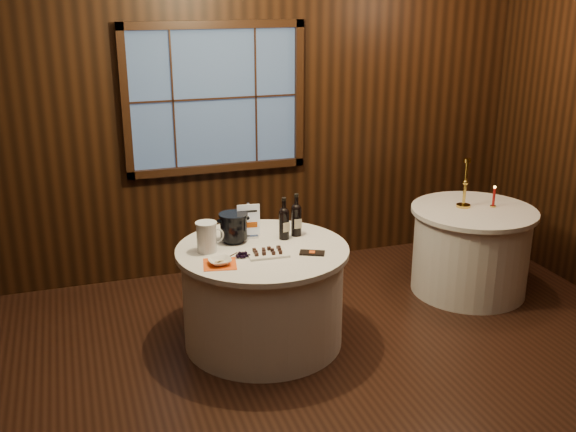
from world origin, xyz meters
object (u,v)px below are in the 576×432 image
object	(u,v)px
cracker_bowl	(220,261)
main_table	(263,295)
port_bottle_right	(296,218)
side_table	(471,250)
chocolate_plate	(268,253)
ice_bucket	(234,227)
brass_candlestick	(465,190)
red_candle	(494,199)
grape_bunch	(242,254)
glass_pitcher	(207,237)
sign_stand	(249,226)
port_bottle_left	(284,221)
chocolate_box	(312,253)

from	to	relation	value
cracker_bowl	main_table	bearing A→B (deg)	29.59
port_bottle_right	cracker_bowl	xyz separation A→B (m)	(-0.69, -0.38, -0.12)
side_table	chocolate_plate	bearing A→B (deg)	-167.53
ice_bucket	brass_candlestick	size ratio (longest dim) A/B	0.51
side_table	red_candle	xyz separation A→B (m)	(0.18, -0.00, 0.46)
main_table	chocolate_plate	size ratio (longest dim) A/B	4.30
grape_bunch	cracker_bowl	xyz separation A→B (m)	(-0.18, -0.09, 0.00)
side_table	glass_pitcher	bearing A→B (deg)	-174.26
side_table	glass_pitcher	size ratio (longest dim) A/B	4.84
brass_candlestick	grape_bunch	bearing A→B (deg)	-166.70
sign_stand	cracker_bowl	xyz separation A→B (m)	(-0.33, -0.45, -0.07)
port_bottle_left	red_candle	distance (m)	1.98
cracker_bowl	brass_candlestick	distance (m)	2.38
chocolate_box	cracker_bowl	bearing A→B (deg)	-156.13
main_table	port_bottle_right	world-z (taller)	port_bottle_right
side_table	chocolate_box	bearing A→B (deg)	-162.70
port_bottle_left	chocolate_plate	xyz separation A→B (m)	(-0.21, -0.27, -0.13)
ice_bucket	grape_bunch	world-z (taller)	ice_bucket
cracker_bowl	brass_candlestick	bearing A→B (deg)	14.28
main_table	cracker_bowl	distance (m)	0.59
cracker_bowl	ice_bucket	bearing A→B (deg)	63.21
sign_stand	red_candle	bearing A→B (deg)	8.45
port_bottle_left	ice_bucket	world-z (taller)	port_bottle_left
chocolate_box	grape_bunch	world-z (taller)	grape_bunch
glass_pitcher	red_candle	world-z (taller)	glass_pitcher
main_table	chocolate_plate	world-z (taller)	chocolate_plate
main_table	cracker_bowl	bearing A→B (deg)	-150.41
grape_bunch	port_bottle_left	bearing A→B (deg)	32.61
chocolate_box	sign_stand	bearing A→B (deg)	152.02
chocolate_plate	brass_candlestick	distance (m)	2.01
main_table	grape_bunch	bearing A→B (deg)	-146.03
chocolate_plate	brass_candlestick	bearing A→B (deg)	15.01
sign_stand	chocolate_plate	distance (m)	0.39
port_bottle_left	grape_bunch	xyz separation A→B (m)	(-0.39, -0.25, -0.12)
main_table	grape_bunch	xyz separation A→B (m)	(-0.18, -0.12, 0.40)
port_bottle_left	grape_bunch	distance (m)	0.48
port_bottle_right	ice_bucket	distance (m)	0.49
red_candle	port_bottle_left	bearing A→B (deg)	-175.11
port_bottle_left	chocolate_box	bearing A→B (deg)	-85.93
side_table	port_bottle_left	world-z (taller)	port_bottle_left
port_bottle_right	red_candle	distance (m)	1.87
side_table	grape_bunch	xyz separation A→B (m)	(-2.18, -0.42, 0.40)
main_table	ice_bucket	size ratio (longest dim) A/B	5.78
main_table	glass_pitcher	xyz separation A→B (m)	(-0.40, 0.06, 0.50)
side_table	ice_bucket	world-z (taller)	ice_bucket
sign_stand	cracker_bowl	world-z (taller)	sign_stand
port_bottle_right	chocolate_box	xyz separation A→B (m)	(-0.02, -0.40, -0.14)
chocolate_box	port_bottle_right	bearing A→B (deg)	113.06
grape_bunch	glass_pitcher	bearing A→B (deg)	139.66
main_table	sign_stand	bearing A→B (deg)	99.32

